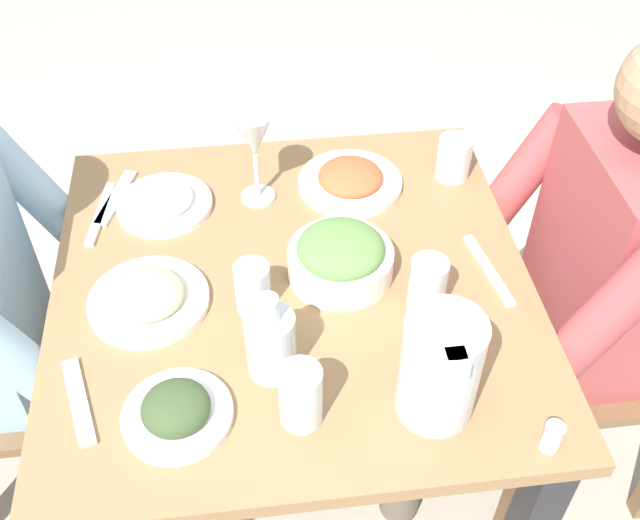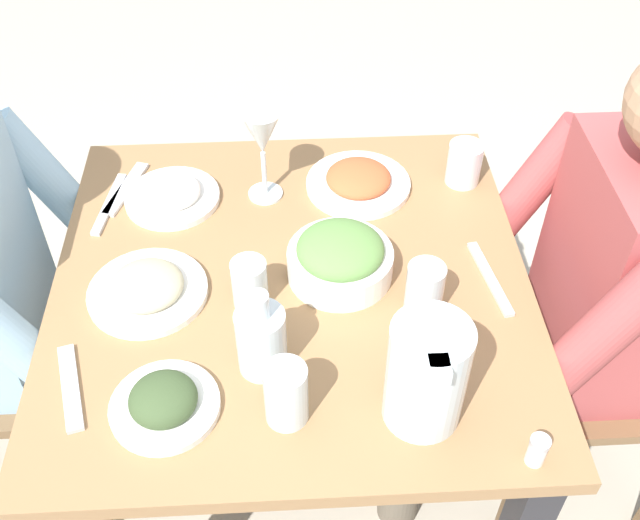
% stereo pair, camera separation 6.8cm
% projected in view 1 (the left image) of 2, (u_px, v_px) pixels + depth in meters
% --- Properties ---
extents(ground_plane, '(8.00, 8.00, 0.00)m').
position_uv_depth(ground_plane, '(300.00, 487.00, 1.88)').
color(ground_plane, '#B7AD99').
extents(dining_table, '(0.86, 0.86, 0.75)m').
position_uv_depth(dining_table, '(294.00, 328.00, 1.44)').
color(dining_table, '#997047').
rests_on(dining_table, ground_plane).
extents(chair_near, '(0.40, 0.40, 0.90)m').
position_uv_depth(chair_near, '(635.00, 326.00, 1.59)').
color(chair_near, brown).
rests_on(chair_near, ground_plane).
extents(diner_near, '(0.48, 0.53, 1.19)m').
position_uv_depth(diner_near, '(558.00, 287.00, 1.47)').
color(diner_near, '#B24C4C').
rests_on(diner_near, ground_plane).
extents(diner_far, '(0.48, 0.53, 1.19)m').
position_uv_depth(diner_far, '(18.00, 306.00, 1.43)').
color(diner_far, '#9EC6E0').
rests_on(diner_far, ground_plane).
extents(water_pitcher, '(0.16, 0.12, 0.19)m').
position_uv_depth(water_pitcher, '(440.00, 367.00, 1.09)').
color(water_pitcher, silver).
rests_on(water_pitcher, dining_table).
extents(salad_bowl, '(0.19, 0.19, 0.09)m').
position_uv_depth(salad_bowl, '(341.00, 257.00, 1.33)').
color(salad_bowl, white).
rests_on(salad_bowl, dining_table).
extents(plate_dolmas, '(0.17, 0.17, 0.05)m').
position_uv_depth(plate_dolmas, '(176.00, 411.00, 1.13)').
color(plate_dolmas, white).
rests_on(plate_dolmas, dining_table).
extents(plate_yoghurt, '(0.19, 0.19, 0.05)m').
position_uv_depth(plate_yoghurt, '(164.00, 201.00, 1.48)').
color(plate_yoghurt, white).
rests_on(plate_yoghurt, dining_table).
extents(plate_beans, '(0.21, 0.21, 0.05)m').
position_uv_depth(plate_beans, '(148.00, 297.00, 1.30)').
color(plate_beans, white).
rests_on(plate_beans, dining_table).
extents(plate_rice_curry, '(0.21, 0.21, 0.05)m').
position_uv_depth(plate_rice_curry, '(350.00, 179.00, 1.53)').
color(plate_rice_curry, white).
rests_on(plate_rice_curry, dining_table).
extents(water_glass_by_pitcher, '(0.07, 0.07, 0.10)m').
position_uv_depth(water_glass_by_pitcher, '(427.00, 284.00, 1.27)').
color(water_glass_by_pitcher, silver).
rests_on(water_glass_by_pitcher, dining_table).
extents(water_glass_far_left, '(0.07, 0.07, 0.09)m').
position_uv_depth(water_glass_far_left, '(454.00, 158.00, 1.54)').
color(water_glass_far_left, silver).
rests_on(water_glass_far_left, dining_table).
extents(water_glass_near_right, '(0.06, 0.06, 0.09)m').
position_uv_depth(water_glass_near_right, '(253.00, 287.00, 1.27)').
color(water_glass_near_right, silver).
rests_on(water_glass_near_right, dining_table).
extents(water_glass_near_left, '(0.07, 0.07, 0.11)m').
position_uv_depth(water_glass_near_left, '(301.00, 396.00, 1.11)').
color(water_glass_near_left, silver).
rests_on(water_glass_near_left, dining_table).
extents(wine_glass, '(0.08, 0.08, 0.20)m').
position_uv_depth(wine_glass, '(254.00, 140.00, 1.42)').
color(wine_glass, silver).
rests_on(wine_glass, dining_table).
extents(oil_carafe, '(0.08, 0.08, 0.16)m').
position_uv_depth(oil_carafe, '(271.00, 345.00, 1.17)').
color(oil_carafe, silver).
rests_on(oil_carafe, dining_table).
extents(salt_shaker, '(0.03, 0.03, 0.05)m').
position_uv_depth(salt_shaker, '(552.00, 437.00, 1.09)').
color(salt_shaker, white).
rests_on(salt_shaker, dining_table).
extents(fork_near, '(0.17, 0.08, 0.01)m').
position_uv_depth(fork_near, '(116.00, 198.00, 1.51)').
color(fork_near, silver).
rests_on(fork_near, dining_table).
extents(knife_near, '(0.19, 0.05, 0.01)m').
position_uv_depth(knife_near, '(101.00, 213.00, 1.48)').
color(knife_near, silver).
rests_on(knife_near, dining_table).
extents(fork_far, '(0.17, 0.07, 0.01)m').
position_uv_depth(fork_far, '(79.00, 401.00, 1.16)').
color(fork_far, silver).
rests_on(fork_far, dining_table).
extents(knife_far, '(0.19, 0.05, 0.01)m').
position_uv_depth(knife_far, '(489.00, 270.00, 1.36)').
color(knife_far, silver).
rests_on(knife_far, dining_table).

